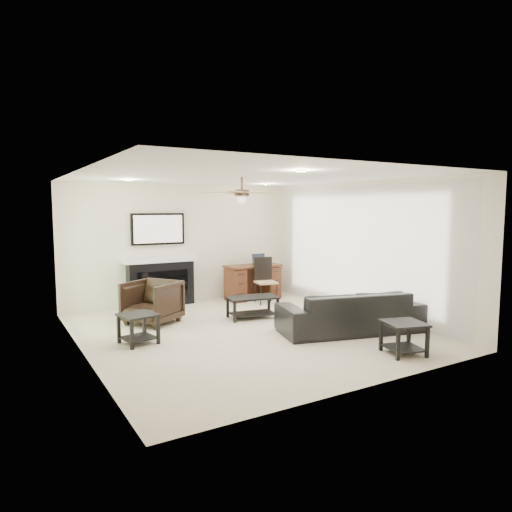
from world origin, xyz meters
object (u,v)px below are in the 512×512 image
at_px(armchair, 152,302).
at_px(fireplace_unit, 161,260).
at_px(sofa, 350,311).
at_px(coffee_table, 252,307).
at_px(desk, 253,282).

xyz_separation_m(armchair, fireplace_unit, (0.62, 1.32, 0.58)).
xyz_separation_m(sofa, fireplace_unit, (-1.98, 3.47, 0.62)).
bearing_deg(sofa, coffee_table, -45.97).
relative_size(coffee_table, desk, 0.74).
bearing_deg(armchair, fireplace_unit, 121.97).
distance_m(armchair, coffee_table, 1.80).
relative_size(fireplace_unit, desk, 1.57).
bearing_deg(armchair, desk, 77.57).
xyz_separation_m(armchair, coffee_table, (1.70, -0.55, -0.18)).
xyz_separation_m(coffee_table, fireplace_unit, (-1.08, 1.87, 0.75)).
distance_m(fireplace_unit, desk, 2.09).
height_order(sofa, armchair, armchair).
bearing_deg(desk, fireplace_unit, 169.98).
height_order(armchair, coffee_table, armchair).
bearing_deg(coffee_table, fireplace_unit, 130.10).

